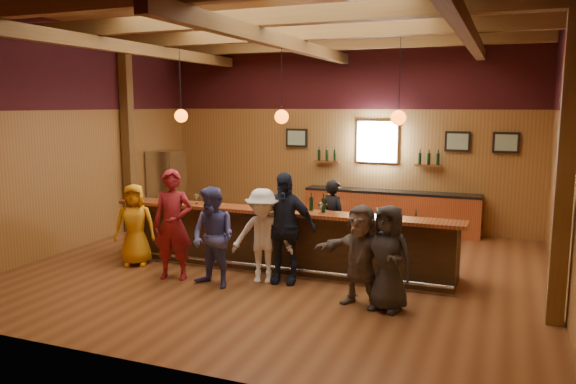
% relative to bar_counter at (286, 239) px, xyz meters
% --- Properties ---
extents(room, '(9.04, 9.00, 4.52)m').
position_rel_bar_counter_xyz_m(room, '(-0.02, -0.09, 2.69)').
color(room, brown).
rests_on(room, ground).
extents(bar_counter, '(6.30, 1.07, 1.11)m').
position_rel_bar_counter_xyz_m(bar_counter, '(0.00, 0.00, 0.00)').
color(bar_counter, black).
rests_on(bar_counter, ground).
extents(back_bar_cabinet, '(4.00, 0.52, 0.95)m').
position_rel_bar_counter_xyz_m(back_bar_cabinet, '(1.18, 3.57, -0.05)').
color(back_bar_cabinet, maroon).
rests_on(back_bar_cabinet, ground).
extents(window, '(0.95, 0.09, 0.95)m').
position_rel_bar_counter_xyz_m(window, '(0.78, 3.80, 1.53)').
color(window, silver).
rests_on(window, room).
extents(framed_pictures, '(5.35, 0.05, 0.45)m').
position_rel_bar_counter_xyz_m(framed_pictures, '(1.65, 3.79, 1.58)').
color(framed_pictures, black).
rests_on(framed_pictures, room).
extents(wine_shelves, '(3.00, 0.18, 0.30)m').
position_rel_bar_counter_xyz_m(wine_shelves, '(0.78, 3.73, 1.10)').
color(wine_shelves, maroon).
rests_on(wine_shelves, room).
extents(pendant_lights, '(4.24, 0.24, 1.37)m').
position_rel_bar_counter_xyz_m(pendant_lights, '(-0.02, -0.15, 2.19)').
color(pendant_lights, black).
rests_on(pendant_lights, room).
extents(stainless_fridge, '(0.70, 0.70, 1.80)m').
position_rel_bar_counter_xyz_m(stainless_fridge, '(-4.12, 2.45, 0.38)').
color(stainless_fridge, silver).
rests_on(stainless_fridge, ground).
extents(customer_orange, '(0.86, 0.75, 1.49)m').
position_rel_bar_counter_xyz_m(customer_orange, '(-2.61, -0.87, 0.23)').
color(customer_orange, orange).
rests_on(customer_orange, ground).
extents(customer_redvest, '(0.77, 0.60, 1.85)m').
position_rel_bar_counter_xyz_m(customer_redvest, '(-1.51, -1.31, 0.40)').
color(customer_redvest, maroon).
rests_on(customer_redvest, ground).
extents(customer_denim, '(0.91, 0.78, 1.62)m').
position_rel_bar_counter_xyz_m(customer_denim, '(-0.67, -1.45, 0.29)').
color(customer_denim, '#494C93').
rests_on(customer_denim, ground).
extents(customer_white, '(1.13, 0.83, 1.56)m').
position_rel_bar_counter_xyz_m(customer_white, '(-0.03, -0.95, 0.26)').
color(customer_white, white).
rests_on(customer_white, ground).
extents(customer_navy, '(1.12, 0.57, 1.83)m').
position_rel_bar_counter_xyz_m(customer_navy, '(0.28, -0.82, 0.40)').
color(customer_navy, '#1B2237').
rests_on(customer_navy, ground).
extents(customer_brown, '(1.45, 0.74, 1.50)m').
position_rel_bar_counter_xyz_m(customer_brown, '(1.73, -1.43, 0.23)').
color(customer_brown, '#63554F').
rests_on(customer_brown, ground).
extents(customer_dark, '(0.85, 0.67, 1.52)m').
position_rel_bar_counter_xyz_m(customer_dark, '(2.14, -1.46, 0.24)').
color(customer_dark, '#27272A').
rests_on(customer_dark, ground).
extents(bartender, '(0.65, 0.55, 1.50)m').
position_rel_bar_counter_xyz_m(bartender, '(0.59, 0.97, 0.23)').
color(bartender, black).
rests_on(bartender, ground).
extents(ice_bucket, '(0.23, 0.23, 0.25)m').
position_rel_bar_counter_xyz_m(ice_bucket, '(0.06, -0.29, 0.72)').
color(ice_bucket, brown).
rests_on(ice_bucket, bar_counter).
extents(bottle_a, '(0.07, 0.07, 0.31)m').
position_rel_bar_counter_xyz_m(bottle_a, '(0.54, -0.19, 0.71)').
color(bottle_a, black).
rests_on(bottle_a, bar_counter).
extents(bottle_b, '(0.07, 0.07, 0.32)m').
position_rel_bar_counter_xyz_m(bottle_b, '(0.79, -0.28, 0.71)').
color(bottle_b, black).
rests_on(bottle_b, bar_counter).
extents(glass_a, '(0.07, 0.07, 0.16)m').
position_rel_bar_counter_xyz_m(glass_a, '(-2.85, -0.30, 0.70)').
color(glass_a, silver).
rests_on(glass_a, bar_counter).
extents(glass_b, '(0.09, 0.09, 0.20)m').
position_rel_bar_counter_xyz_m(glass_b, '(-2.25, -0.29, 0.73)').
color(glass_b, silver).
rests_on(glass_b, bar_counter).
extents(glass_c, '(0.08, 0.08, 0.18)m').
position_rel_bar_counter_xyz_m(glass_c, '(-1.64, -0.31, 0.72)').
color(glass_c, silver).
rests_on(glass_c, bar_counter).
extents(glass_d, '(0.07, 0.07, 0.17)m').
position_rel_bar_counter_xyz_m(glass_d, '(-1.11, -0.45, 0.71)').
color(glass_d, silver).
rests_on(glass_d, bar_counter).
extents(glass_e, '(0.08, 0.08, 0.19)m').
position_rel_bar_counter_xyz_m(glass_e, '(-0.22, -0.33, 0.72)').
color(glass_e, silver).
rests_on(glass_e, bar_counter).
extents(glass_f, '(0.09, 0.09, 0.20)m').
position_rel_bar_counter_xyz_m(glass_f, '(0.78, -0.40, 0.73)').
color(glass_f, silver).
rests_on(glass_f, bar_counter).
extents(glass_g, '(0.07, 0.07, 0.17)m').
position_rel_bar_counter_xyz_m(glass_g, '(1.41, -0.30, 0.71)').
color(glass_g, silver).
rests_on(glass_g, bar_counter).
extents(glass_h, '(0.08, 0.08, 0.17)m').
position_rel_bar_counter_xyz_m(glass_h, '(1.74, -0.41, 0.71)').
color(glass_h, silver).
rests_on(glass_h, bar_counter).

